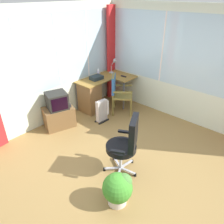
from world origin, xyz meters
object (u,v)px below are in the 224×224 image
(desk_lamp, at_px, (115,63))
(office_chair, at_px, (126,142))
(spray_bottle, at_px, (98,72))
(paper_tray, at_px, (96,78))
(tv_remote, at_px, (124,76))
(space_heater, at_px, (103,111))
(desk, at_px, (92,95))
(wooden_armchair, at_px, (117,90))
(potted_plant, at_px, (118,188))
(tv_on_stand, at_px, (59,112))

(desk_lamp, xyz_separation_m, office_chair, (-2.04, -2.03, -0.42))
(desk_lamp, xyz_separation_m, spray_bottle, (-0.49, 0.13, -0.15))
(paper_tray, bearing_deg, office_chair, -123.58)
(tv_remote, bearing_deg, space_heater, -172.58)
(desk, bearing_deg, wooden_armchair, -57.71)
(desk_lamp, bearing_deg, potted_plant, -137.96)
(desk_lamp, distance_m, wooden_armchair, 0.89)
(tv_on_stand, height_order, space_heater, tv_on_stand)
(paper_tray, bearing_deg, tv_remote, -32.76)
(space_heater, bearing_deg, spray_bottle, 49.65)
(office_chair, bearing_deg, potted_plant, -150.75)
(desk_lamp, height_order, wooden_armchair, desk_lamp)
(space_heater, distance_m, potted_plant, 2.30)
(wooden_armchair, distance_m, potted_plant, 2.75)
(tv_on_stand, bearing_deg, space_heater, -35.05)
(tv_on_stand, xyz_separation_m, space_heater, (0.81, -0.57, -0.09))
(desk, height_order, desk_lamp, desk_lamp)
(tv_remote, relative_size, wooden_armchair, 0.15)
(paper_tray, bearing_deg, tv_on_stand, -178.54)
(spray_bottle, distance_m, tv_on_stand, 1.53)
(paper_tray, xyz_separation_m, office_chair, (-1.35, -2.03, -0.22))
(space_heater, relative_size, potted_plant, 1.06)
(tv_on_stand, xyz_separation_m, potted_plant, (-0.68, -2.32, -0.08))
(paper_tray, height_order, space_heater, paper_tray)
(tv_remote, relative_size, space_heater, 0.28)
(paper_tray, distance_m, office_chair, 2.45)
(desk_lamp, height_order, tv_on_stand, desk_lamp)
(wooden_armchair, bearing_deg, desk_lamp, 46.09)
(paper_tray, relative_size, potted_plant, 0.59)
(desk_lamp, xyz_separation_m, paper_tray, (-0.69, -0.00, -0.21))
(wooden_armchair, bearing_deg, paper_tray, 104.88)
(wooden_armchair, bearing_deg, desk, 122.29)
(paper_tray, xyz_separation_m, space_heater, (-0.42, -0.60, -0.54))
(office_chair, distance_m, space_heater, 1.73)
(tv_remote, distance_m, wooden_armchair, 0.51)
(tv_on_stand, bearing_deg, paper_tray, 1.46)
(spray_bottle, relative_size, potted_plant, 0.42)
(office_chair, bearing_deg, tv_remote, 40.18)
(spray_bottle, bearing_deg, office_chair, -125.62)
(tv_remote, bearing_deg, potted_plant, -146.50)
(desk_lamp, distance_m, tv_on_stand, 2.04)
(wooden_armchair, bearing_deg, tv_on_stand, 158.99)
(desk_lamp, distance_m, spray_bottle, 0.53)
(tv_remote, xyz_separation_m, tv_on_stand, (-1.83, 0.35, -0.42))
(paper_tray, height_order, wooden_armchair, wooden_armchair)
(desk_lamp, height_order, tv_remote, desk_lamp)
(wooden_armchair, bearing_deg, space_heater, -176.12)
(desk, bearing_deg, potted_plant, -126.31)
(paper_tray, relative_size, tv_on_stand, 0.36)
(potted_plant, bearing_deg, spray_bottle, 49.53)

